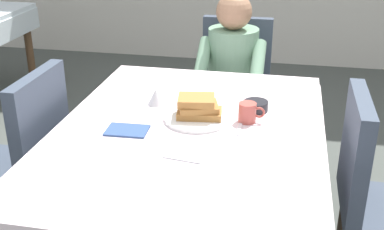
# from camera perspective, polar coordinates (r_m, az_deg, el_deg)

# --- Properties ---
(dining_table_main) EXTENTS (1.12, 1.52, 0.74)m
(dining_table_main) POSITION_cam_1_polar(r_m,az_deg,el_deg) (2.10, -0.38, -3.75)
(dining_table_main) COLOR silver
(dining_table_main) RESTS_ON ground
(chair_diner) EXTENTS (0.44, 0.45, 0.93)m
(chair_diner) POSITION_cam_1_polar(r_m,az_deg,el_deg) (3.20, 4.87, 3.74)
(chair_diner) COLOR #384251
(chair_diner) RESTS_ON ground
(diner_person) EXTENTS (0.40, 0.43, 1.12)m
(diner_person) POSITION_cam_1_polar(r_m,az_deg,el_deg) (3.01, 4.59, 5.23)
(diner_person) COLOR gray
(diner_person) RESTS_ON ground
(chair_right_side) EXTENTS (0.45, 0.44, 0.93)m
(chair_right_side) POSITION_cam_1_polar(r_m,az_deg,el_deg) (2.16, 20.33, -8.25)
(chair_right_side) COLOR #384251
(chair_right_side) RESTS_ON ground
(chair_left_side) EXTENTS (0.45, 0.44, 0.93)m
(chair_left_side) POSITION_cam_1_polar(r_m,az_deg,el_deg) (2.41, -18.64, -4.44)
(chair_left_side) COLOR #384251
(chair_left_side) RESTS_ON ground
(plate_breakfast) EXTENTS (0.28, 0.28, 0.02)m
(plate_breakfast) POSITION_cam_1_polar(r_m,az_deg,el_deg) (2.13, 0.56, -0.41)
(plate_breakfast) COLOR white
(plate_breakfast) RESTS_ON dining_table_main
(breakfast_stack) EXTENTS (0.20, 0.17, 0.09)m
(breakfast_stack) POSITION_cam_1_polar(r_m,az_deg,el_deg) (2.12, 0.71, 0.94)
(breakfast_stack) COLOR #A36B33
(breakfast_stack) RESTS_ON plate_breakfast
(cup_coffee) EXTENTS (0.11, 0.08, 0.08)m
(cup_coffee) POSITION_cam_1_polar(r_m,az_deg,el_deg) (2.11, 6.43, 0.29)
(cup_coffee) COLOR #B24C42
(cup_coffee) RESTS_ON dining_table_main
(bowl_butter) EXTENTS (0.11, 0.11, 0.04)m
(bowl_butter) POSITION_cam_1_polar(r_m,az_deg,el_deg) (2.24, 7.34, 1.04)
(bowl_butter) COLOR black
(bowl_butter) RESTS_ON dining_table_main
(syrup_pitcher) EXTENTS (0.08, 0.08, 0.07)m
(syrup_pitcher) POSITION_cam_1_polar(r_m,az_deg,el_deg) (2.29, -4.18, 2.09)
(syrup_pitcher) COLOR silver
(syrup_pitcher) RESTS_ON dining_table_main
(fork_left_of_plate) EXTENTS (0.02, 0.18, 0.00)m
(fork_left_of_plate) POSITION_cam_1_polar(r_m,az_deg,el_deg) (2.15, -4.51, -0.34)
(fork_left_of_plate) COLOR silver
(fork_left_of_plate) RESTS_ON dining_table_main
(knife_right_of_plate) EXTENTS (0.02, 0.20, 0.00)m
(knife_right_of_plate) POSITION_cam_1_polar(r_m,az_deg,el_deg) (2.09, 5.58, -1.18)
(knife_right_of_plate) COLOR silver
(knife_right_of_plate) RESTS_ON dining_table_main
(spoon_near_edge) EXTENTS (0.15, 0.03, 0.00)m
(spoon_near_edge) POSITION_cam_1_polar(r_m,az_deg,el_deg) (1.81, -1.17, -5.16)
(spoon_near_edge) COLOR silver
(spoon_near_edge) RESTS_ON dining_table_main
(napkin_folded) EXTENTS (0.17, 0.13, 0.01)m
(napkin_folded) POSITION_cam_1_polar(r_m,az_deg,el_deg) (2.05, -7.47, -1.76)
(napkin_folded) COLOR #334C7F
(napkin_folded) RESTS_ON dining_table_main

